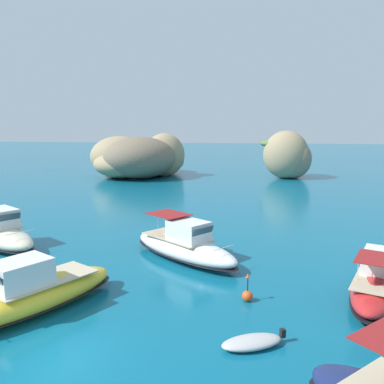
{
  "coord_description": "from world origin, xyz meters",
  "views": [
    {
      "loc": [
        7.13,
        -12.97,
        8.88
      ],
      "look_at": [
        1.35,
        23.08,
        2.81
      ],
      "focal_mm": 37.03,
      "sensor_mm": 36.0,
      "label": 1
    }
  ],
  "objects_px": {
    "motorboat_red": "(378,283)",
    "channel_buoy": "(247,295)",
    "dinghy_tender": "(252,342)",
    "islet_small": "(288,156)",
    "islet_large": "(137,159)",
    "motorboat_white": "(184,246)",
    "motorboat_yellow": "(31,294)"
  },
  "relations": [
    {
      "from": "motorboat_yellow",
      "to": "dinghy_tender",
      "type": "height_order",
      "value": "motorboat_yellow"
    },
    {
      "from": "motorboat_white",
      "to": "dinghy_tender",
      "type": "height_order",
      "value": "motorboat_white"
    },
    {
      "from": "motorboat_white",
      "to": "dinghy_tender",
      "type": "relative_size",
      "value": 3.21
    },
    {
      "from": "islet_large",
      "to": "islet_small",
      "type": "bearing_deg",
      "value": 5.49
    },
    {
      "from": "motorboat_white",
      "to": "islet_large",
      "type": "bearing_deg",
      "value": 110.79
    },
    {
      "from": "islet_small",
      "to": "motorboat_red",
      "type": "relative_size",
      "value": 1.23
    },
    {
      "from": "dinghy_tender",
      "to": "motorboat_white",
      "type": "bearing_deg",
      "value": 114.4
    },
    {
      "from": "islet_large",
      "to": "motorboat_yellow",
      "type": "relative_size",
      "value": 2.58
    },
    {
      "from": "islet_small",
      "to": "motorboat_white",
      "type": "bearing_deg",
      "value": -102.66
    },
    {
      "from": "islet_small",
      "to": "motorboat_yellow",
      "type": "height_order",
      "value": "islet_small"
    },
    {
      "from": "channel_buoy",
      "to": "islet_large",
      "type": "bearing_deg",
      "value": 112.94
    },
    {
      "from": "motorboat_yellow",
      "to": "motorboat_white",
      "type": "xyz_separation_m",
      "value": [
        5.96,
        8.7,
        0.02
      ]
    },
    {
      "from": "islet_small",
      "to": "dinghy_tender",
      "type": "height_order",
      "value": "islet_small"
    },
    {
      "from": "islet_small",
      "to": "motorboat_red",
      "type": "xyz_separation_m",
      "value": [
        0.97,
        -49.29,
        -2.95
      ]
    },
    {
      "from": "dinghy_tender",
      "to": "motorboat_yellow",
      "type": "bearing_deg",
      "value": 172.07
    },
    {
      "from": "motorboat_white",
      "to": "channel_buoy",
      "type": "height_order",
      "value": "motorboat_white"
    },
    {
      "from": "islet_small",
      "to": "channel_buoy",
      "type": "distance_m",
      "value": 51.26
    },
    {
      "from": "motorboat_white",
      "to": "channel_buoy",
      "type": "xyz_separation_m",
      "value": [
        4.33,
        -5.86,
        -0.58
      ]
    },
    {
      "from": "dinghy_tender",
      "to": "channel_buoy",
      "type": "distance_m",
      "value": 4.32
    },
    {
      "from": "motorboat_red",
      "to": "channel_buoy",
      "type": "distance_m",
      "value": 6.92
    },
    {
      "from": "dinghy_tender",
      "to": "channel_buoy",
      "type": "bearing_deg",
      "value": 93.74
    },
    {
      "from": "motorboat_yellow",
      "to": "dinghy_tender",
      "type": "relative_size",
      "value": 3.31
    },
    {
      "from": "motorboat_red",
      "to": "dinghy_tender",
      "type": "distance_m",
      "value": 8.72
    },
    {
      "from": "motorboat_red",
      "to": "islet_small",
      "type": "bearing_deg",
      "value": 91.13
    },
    {
      "from": "motorboat_red",
      "to": "channel_buoy",
      "type": "xyz_separation_m",
      "value": [
        -6.73,
        -1.53,
        -0.49
      ]
    },
    {
      "from": "islet_small",
      "to": "motorboat_yellow",
      "type": "bearing_deg",
      "value": -106.66
    },
    {
      "from": "motorboat_red",
      "to": "channel_buoy",
      "type": "relative_size",
      "value": 5.8
    },
    {
      "from": "islet_large",
      "to": "dinghy_tender",
      "type": "xyz_separation_m",
      "value": [
        20.72,
        -52.61,
        -2.98
      ]
    },
    {
      "from": "islet_large",
      "to": "motorboat_white",
      "type": "distance_m",
      "value": 45.45
    },
    {
      "from": "motorboat_yellow",
      "to": "channel_buoy",
      "type": "relative_size",
      "value": 6.31
    },
    {
      "from": "islet_large",
      "to": "channel_buoy",
      "type": "distance_m",
      "value": 52.53
    },
    {
      "from": "dinghy_tender",
      "to": "islet_small",
      "type": "bearing_deg",
      "value": 84.32
    }
  ]
}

